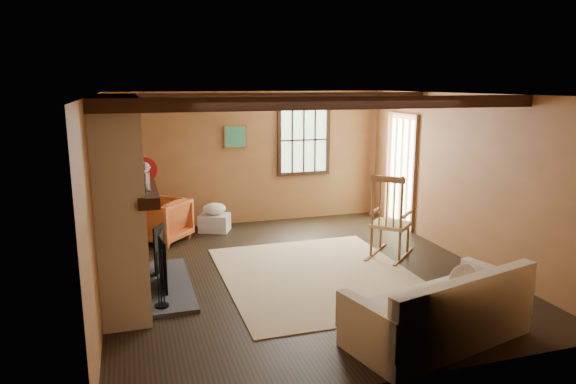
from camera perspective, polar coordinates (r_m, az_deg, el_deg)
name	(u,v)px	position (r m, az deg, el deg)	size (l,w,h in m)	color
ground	(299,272)	(7.12, 1.25, -8.87)	(5.50, 5.50, 0.00)	black
room_envelope	(309,151)	(7.03, 2.35, 4.61)	(5.02, 5.52, 2.44)	#975635
fireplace	(124,205)	(6.47, -17.76, -1.38)	(1.02, 2.30, 2.40)	#AF5D43
rug	(318,275)	(7.01, 3.34, -9.22)	(2.50, 3.00, 0.01)	tan
rocking_chair	(390,222)	(7.72, 11.22, -3.31)	(0.98, 0.97, 1.26)	tan
sofa	(441,315)	(5.46, 16.66, -12.98)	(2.05, 1.28, 0.77)	silver
firewood_pile	(151,228)	(9.03, -14.96, -3.89)	(0.71, 0.13, 0.26)	brown
laundry_basket	(215,223)	(9.06, -8.15, -3.41)	(0.50, 0.38, 0.30)	silver
basket_pillow	(214,209)	(9.00, -8.20, -1.86)	(0.41, 0.33, 0.20)	silver
armchair	(161,220)	(8.61, -13.89, -3.07)	(0.75, 0.77, 0.70)	#BF6026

